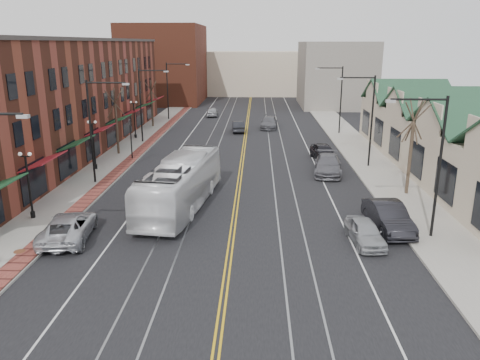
# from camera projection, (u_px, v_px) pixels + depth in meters

# --- Properties ---
(ground) EXTENTS (160.00, 160.00, 0.00)m
(ground) POSITION_uv_depth(u_px,v_px,m) (225.00, 286.00, 21.68)
(ground) COLOR black
(ground) RESTS_ON ground
(sidewalk_left) EXTENTS (4.00, 120.00, 0.15)m
(sidewalk_left) POSITION_uv_depth(u_px,v_px,m) (105.00, 170.00, 41.25)
(sidewalk_left) COLOR gray
(sidewalk_left) RESTS_ON ground
(sidewalk_right) EXTENTS (4.00, 120.00, 0.15)m
(sidewalk_right) POSITION_uv_depth(u_px,v_px,m) (379.00, 172.00, 40.40)
(sidewalk_right) COLOR gray
(sidewalk_right) RESTS_ON ground
(building_left) EXTENTS (10.00, 50.00, 11.00)m
(building_left) POSITION_uv_depth(u_px,v_px,m) (53.00, 98.00, 46.68)
(building_left) COLOR brown
(building_left) RESTS_ON ground
(building_right) EXTENTS (8.00, 36.00, 4.60)m
(building_right) POSITION_uv_depth(u_px,v_px,m) (453.00, 148.00, 39.55)
(building_right) COLOR #C4B296
(building_right) RESTS_ON ground
(backdrop_left) EXTENTS (14.00, 18.00, 14.00)m
(backdrop_left) POSITION_uv_depth(u_px,v_px,m) (165.00, 64.00, 87.37)
(backdrop_left) COLOR brown
(backdrop_left) RESTS_ON ground
(backdrop_mid) EXTENTS (22.00, 14.00, 9.00)m
(backdrop_mid) POSITION_uv_depth(u_px,v_px,m) (251.00, 73.00, 101.88)
(backdrop_mid) COLOR #C4B296
(backdrop_mid) RESTS_ON ground
(backdrop_right) EXTENTS (12.00, 16.00, 11.00)m
(backdrop_right) POSITION_uv_depth(u_px,v_px,m) (335.00, 74.00, 81.89)
(backdrop_right) COLOR slate
(backdrop_right) RESTS_ON ground
(streetlight_l_1) EXTENTS (3.33, 0.25, 8.00)m
(streetlight_l_1) POSITION_uv_depth(u_px,v_px,m) (96.00, 121.00, 35.99)
(streetlight_l_1) COLOR black
(streetlight_l_1) RESTS_ON sidewalk_left
(streetlight_l_2) EXTENTS (3.33, 0.25, 8.00)m
(streetlight_l_2) POSITION_uv_depth(u_px,v_px,m) (144.00, 98.00, 51.32)
(streetlight_l_2) COLOR black
(streetlight_l_2) RESTS_ON sidewalk_left
(streetlight_l_3) EXTENTS (3.33, 0.25, 8.00)m
(streetlight_l_3) POSITION_uv_depth(u_px,v_px,m) (170.00, 85.00, 66.66)
(streetlight_l_3) COLOR black
(streetlight_l_3) RESTS_ON sidewalk_left
(streetlight_r_0) EXTENTS (3.33, 0.25, 8.00)m
(streetlight_r_0) POSITION_uv_depth(u_px,v_px,m) (433.00, 153.00, 25.61)
(streetlight_r_0) COLOR black
(streetlight_r_0) RESTS_ON sidewalk_right
(streetlight_r_1) EXTENTS (3.33, 0.25, 8.00)m
(streetlight_r_1) POSITION_uv_depth(u_px,v_px,m) (367.00, 112.00, 40.95)
(streetlight_r_1) COLOR black
(streetlight_r_1) RESTS_ON sidewalk_right
(streetlight_r_2) EXTENTS (3.33, 0.25, 8.00)m
(streetlight_r_2) POSITION_uv_depth(u_px,v_px,m) (338.00, 93.00, 56.29)
(streetlight_r_2) COLOR black
(streetlight_r_2) RESTS_ON sidewalk_right
(lamppost_l_1) EXTENTS (0.84, 0.28, 4.27)m
(lamppost_l_1) POSITION_uv_depth(u_px,v_px,m) (29.00, 187.00, 29.18)
(lamppost_l_1) COLOR black
(lamppost_l_1) RESTS_ON sidewalk_left
(lamppost_l_2) EXTENTS (0.84, 0.28, 4.27)m
(lamppost_l_2) POSITION_uv_depth(u_px,v_px,m) (94.00, 146.00, 40.68)
(lamppost_l_2) COLOR black
(lamppost_l_2) RESTS_ON sidewalk_left
(lamppost_l_3) EXTENTS (0.84, 0.28, 4.27)m
(lamppost_l_3) POSITION_uv_depth(u_px,v_px,m) (135.00, 120.00, 54.10)
(lamppost_l_3) COLOR black
(lamppost_l_3) RESTS_ON sidewalk_left
(tree_left_near) EXTENTS (1.78, 1.37, 6.48)m
(tree_left_near) POSITION_uv_depth(u_px,v_px,m) (116.00, 120.00, 46.05)
(tree_left_near) COLOR #382B21
(tree_left_near) RESTS_ON sidewalk_left
(tree_left_far) EXTENTS (1.66, 1.28, 6.02)m
(tree_left_far) POSITION_uv_depth(u_px,v_px,m) (152.00, 102.00, 61.46)
(tree_left_far) COLOR #382B21
(tree_left_far) RESTS_ON sidewalk_left
(tree_right_mid) EXTENTS (1.90, 1.46, 6.93)m
(tree_right_mid) POSITION_uv_depth(u_px,v_px,m) (411.00, 145.00, 33.59)
(tree_right_mid) COLOR #382B21
(tree_right_mid) RESTS_ON sidewalk_right
(manhole_mid) EXTENTS (0.60, 0.60, 0.02)m
(manhole_mid) POSITION_uv_depth(u_px,v_px,m) (19.00, 251.00, 24.91)
(manhole_mid) COLOR #592D19
(manhole_mid) RESTS_ON sidewalk_left
(manhole_far) EXTENTS (0.60, 0.60, 0.02)m
(manhole_far) POSITION_uv_depth(u_px,v_px,m) (58.00, 218.00, 29.70)
(manhole_far) COLOR #592D19
(manhole_far) RESTS_ON sidewalk_left
(traffic_signal) EXTENTS (0.18, 0.15, 3.80)m
(traffic_signal) POSITION_uv_depth(u_px,v_px,m) (131.00, 136.00, 44.40)
(traffic_signal) COLOR black
(traffic_signal) RESTS_ON sidewalk_left
(transit_bus) EXTENTS (4.43, 12.41, 3.38)m
(transit_bus) POSITION_uv_depth(u_px,v_px,m) (181.00, 184.00, 31.53)
(transit_bus) COLOR white
(transit_bus) RESTS_ON ground
(parked_suv) EXTENTS (3.08, 5.60, 1.49)m
(parked_suv) POSITION_uv_depth(u_px,v_px,m) (68.00, 227.00, 26.65)
(parked_suv) COLOR #B9BBC1
(parked_suv) RESTS_ON ground
(parked_car_a) EXTENTS (1.96, 4.10, 1.35)m
(parked_car_a) POSITION_uv_depth(u_px,v_px,m) (365.00, 232.00, 26.13)
(parked_car_a) COLOR #A0A3A7
(parked_car_a) RESTS_ON ground
(parked_car_b) EXTENTS (2.21, 5.23, 1.68)m
(parked_car_b) POSITION_uv_depth(u_px,v_px,m) (388.00, 217.00, 27.96)
(parked_car_b) COLOR black
(parked_car_b) RESTS_ON ground
(parked_car_c) EXTENTS (2.93, 5.76, 1.60)m
(parked_car_c) POSITION_uv_depth(u_px,v_px,m) (328.00, 165.00, 40.02)
(parked_car_c) COLOR #5D5C63
(parked_car_c) RESTS_ON ground
(parked_car_d) EXTENTS (2.42, 4.82, 1.57)m
(parked_car_d) POSITION_uv_depth(u_px,v_px,m) (323.00, 152.00, 44.74)
(parked_car_d) COLOR black
(parked_car_d) RESTS_ON ground
(distant_car_left) EXTENTS (1.82, 4.25, 1.36)m
(distant_car_left) POSITION_uv_depth(u_px,v_px,m) (238.00, 127.00, 58.88)
(distant_car_left) COLOR black
(distant_car_left) RESTS_ON ground
(distant_car_right) EXTENTS (2.50, 5.28, 1.49)m
(distant_car_right) POSITION_uv_depth(u_px,v_px,m) (269.00, 123.00, 61.47)
(distant_car_right) COLOR #57575D
(distant_car_right) RESTS_ON ground
(distant_car_far) EXTENTS (1.94, 4.26, 1.42)m
(distant_car_far) POSITION_uv_depth(u_px,v_px,m) (212.00, 112.00, 71.40)
(distant_car_far) COLOR #9FA1A6
(distant_car_far) RESTS_ON ground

